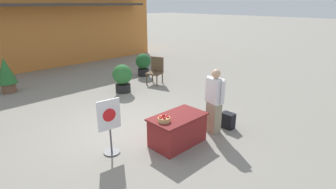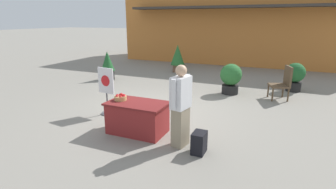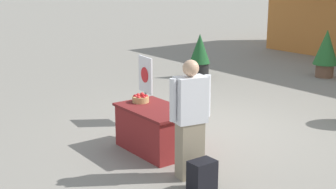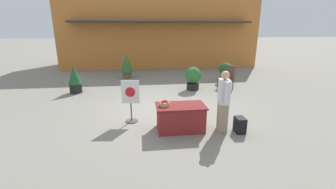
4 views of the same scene
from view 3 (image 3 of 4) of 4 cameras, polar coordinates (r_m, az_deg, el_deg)
The scene contains 8 objects.
ground_plane at distance 8.57m, azimuth 5.59°, elevation -4.22°, with size 120.00×120.00×0.00m, color gray.
display_table at distance 7.41m, azimuth -1.51°, elevation -4.26°, with size 1.32×0.79×0.71m.
apple_basket at distance 7.63m, azimuth -3.36°, elevation -0.47°, with size 0.27×0.27×0.16m.
person_visitor at distance 6.30m, azimuth 2.71°, elevation -3.01°, with size 0.33×0.60×1.65m.
backpack at distance 6.12m, azimuth 4.19°, elevation -9.90°, with size 0.24×0.34×0.42m.
poster_board at distance 8.79m, azimuth -2.75°, elevation 0.78°, with size 0.52×0.36×1.26m.
potted_plant_far_right at distance 13.46m, azimuth 18.72°, elevation 5.06°, with size 0.67×0.67×1.31m.
potted_plant_near_left at distance 12.79m, azimuth 3.89°, elevation 4.86°, with size 0.57×0.57×1.19m.
Camera 3 is at (5.99, -5.50, 2.71)m, focal length 50.00 mm.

